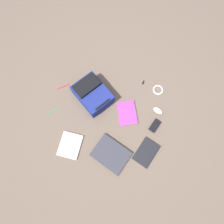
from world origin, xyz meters
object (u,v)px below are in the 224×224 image
Objects in this scene: backpack at (92,94)px; book_manual at (70,145)px; laptop at (111,154)px; pen_blue at (54,111)px; book_comic at (146,153)px; computer_mouse at (158,111)px; power_brick at (155,126)px; pen_black at (63,87)px; book_red at (127,113)px; usb_stick at (143,82)px; cable_coil at (158,90)px.

backpack is 1.67× the size of book_manual.
laptop is 3.04× the size of pen_blue.
backpack is at bearing -88.06° from book_manual.
book_manual is at bearing 143.14° from pen_blue.
book_comic is 1.08m from pen_blue.
backpack is 0.59m from book_manual.
book_manual is (-0.02, 0.58, -0.07)m from backpack.
book_comic is (-0.76, 0.33, -0.07)m from backpack.
computer_mouse is 0.17m from power_brick.
book_manual is 0.96× the size of book_comic.
book_manual is 0.67m from pen_black.
book_red is at bearing -41.82° from book_comic.
usb_stick is (-0.01, -0.87, -0.01)m from laptop.
pen_black and usb_stick have the same top height.
book_manual is 0.91m from power_brick.
book_manual is at bearing 57.19° from cable_coil.
backpack is at bearing 109.68° from computer_mouse.
book_manual is at bearing 18.91° from book_comic.
pen_blue is at bearing 36.37° from cable_coil.
book_comic is at bearing 113.70° from usb_stick.
book_red is 0.46m from book_comic.
pen_black is (0.99, 0.40, -0.00)m from cable_coil.
pen_black is at bearing 0.87° from book_red.
cable_coil is 2.53× the size of usb_stick.
book_red is at bearing 61.70° from cable_coil.
usb_stick is (0.29, -0.42, -0.01)m from power_brick.
book_manual is at bearing 12.53° from laptop.
power_brick is at bearing 125.07° from usb_stick.
cable_coil is (-0.63, -0.37, -0.08)m from backpack.
usb_stick is at bearing -93.71° from book_red.
book_red is at bearing 177.05° from backpack.
computer_mouse is at bearing -155.64° from pen_blue.
book_red is at bearing -1.65° from power_brick.
computer_mouse reaches higher than book_manual.
cable_coil is at bearing -74.60° from power_brick.
computer_mouse is at bearing -170.93° from pen_black.
pen_blue is (0.74, 0.31, -0.01)m from book_red.
book_comic is 2.58× the size of cable_coil.
pen_black is at bearing 27.58° from usb_stick.
book_red is 2.41× the size of power_brick.
pen_blue is (0.32, 0.33, -0.08)m from backpack.
usb_stick is at bearing -90.43° from laptop.
book_manual is at bearing 66.15° from usb_stick.
pen_black is at bearing -14.63° from book_comic.
book_comic reaches higher than usb_stick.
book_manual reaches higher than pen_black.
backpack is 10.40× the size of usb_stick.
laptop is at bearing -167.47° from book_manual.
cable_coil is (-0.61, -0.95, -0.00)m from book_manual.
pen_black is (0.78, 0.01, -0.01)m from book_red.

